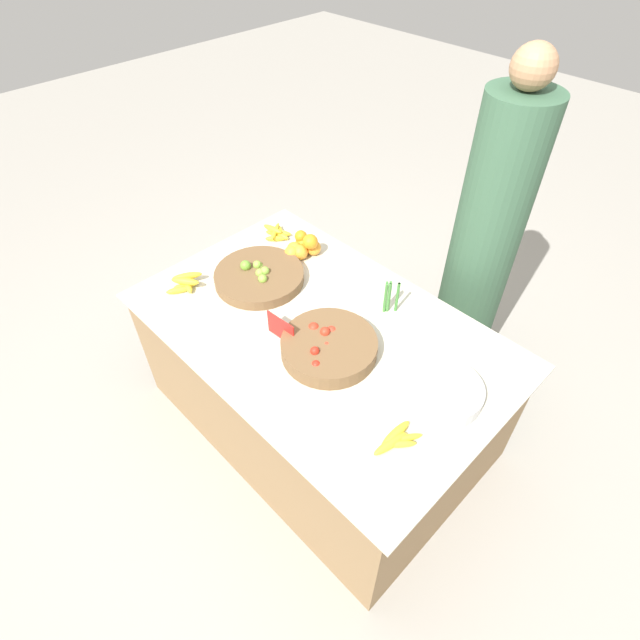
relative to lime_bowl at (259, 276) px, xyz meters
name	(u,v)px	position (x,y,z in m)	size (l,w,h in m)	color
ground_plane	(320,418)	(0.44, -0.02, -0.72)	(12.00, 12.00, 0.00)	#A39E93
market_table	(320,378)	(0.44, -0.02, -0.37)	(1.66, 1.06, 0.69)	olive
lime_bowl	(259,276)	(0.00, 0.00, 0.00)	(0.43, 0.43, 0.09)	brown
tomato_basket	(329,347)	(0.57, -0.09, 0.01)	(0.40, 0.40, 0.09)	brown
orange_pile	(302,247)	(0.00, 0.29, 0.02)	(0.15, 0.19, 0.13)	orange
metal_bowl	(444,392)	(1.03, 0.06, 0.01)	(0.30, 0.30, 0.07)	#B7B7BF
price_sign	(281,329)	(0.37, -0.18, 0.03)	(0.15, 0.01, 0.12)	red
veg_bundle	(390,297)	(0.57, 0.29, 0.05)	(0.05, 0.06, 0.16)	#428438
banana_bunch_front_center	(396,439)	(1.03, -0.23, -0.01)	(0.11, 0.20, 0.04)	yellow
banana_bunch_front_right	(277,233)	(-0.22, 0.31, 0.00)	(0.16, 0.15, 0.06)	yellow
banana_bunch_middle_left	(185,283)	(-0.21, -0.28, 0.00)	(0.14, 0.20, 0.06)	yellow
vendor_person	(482,249)	(0.68, 0.85, 0.08)	(0.31, 0.31, 1.71)	#385B42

